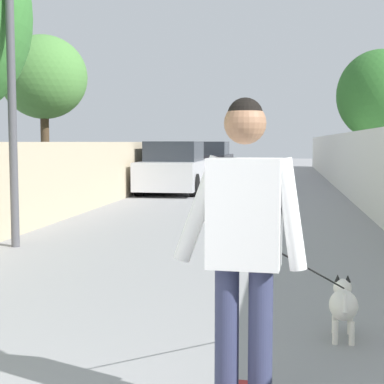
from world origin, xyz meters
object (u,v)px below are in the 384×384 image
at_px(tree_left_distant, 44,78).
at_px(lamp_post, 10,37).
at_px(tree_right_near, 379,95).
at_px(car_far, 210,160).
at_px(dog, 343,303).
at_px(person_skateboarder, 244,231).
at_px(car_near, 174,169).

relative_size(tree_left_distant, lamp_post, 0.94).
distance_m(tree_right_near, car_far, 8.95).
bearing_deg(dog, car_far, 9.92).
height_order(person_skateboarder, car_near, person_skateboarder).
relative_size(tree_left_distant, person_skateboarder, 2.49).
relative_size(tree_right_near, person_skateboarder, 2.70).
distance_m(tree_left_distant, car_near, 4.90).
distance_m(tree_right_near, tree_left_distant, 10.77).
bearing_deg(car_far, tree_right_near, -133.36).
height_order(tree_left_distant, dog, tree_left_distant).
bearing_deg(car_far, dog, -170.08).
relative_size(lamp_post, dog, 2.38).
relative_size(tree_left_distant, car_far, 0.96).
height_order(dog, car_near, car_near).
bearing_deg(car_near, dog, -163.67).
bearing_deg(lamp_post, tree_left_distant, 18.95).
bearing_deg(person_skateboarder, tree_left_distant, 27.67).
distance_m(tree_left_distant, car_far, 12.46).
bearing_deg(tree_left_distant, car_near, -38.40).
bearing_deg(tree_right_near, lamp_post, 150.15).
bearing_deg(tree_left_distant, car_far, -12.56).
relative_size(person_skateboarder, car_near, 0.44).
relative_size(person_skateboarder, car_far, 0.39).
xyz_separation_m(tree_right_near, tree_left_distant, (-6.00, 8.94, 0.07)).
bearing_deg(dog, tree_left_distant, 34.29).
bearing_deg(tree_right_near, car_far, 46.64).
relative_size(tree_right_near, car_near, 1.18).
xyz_separation_m(lamp_post, car_far, (17.93, -0.60, -2.29)).
xyz_separation_m(person_skateboarder, car_near, (14.26, 3.06, -0.34)).
bearing_deg(tree_right_near, tree_left_distant, 123.86).
bearing_deg(person_skateboarder, tree_right_near, -10.81).
height_order(dog, car_far, car_far).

